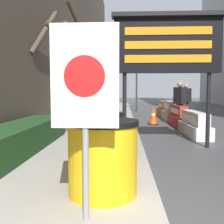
{
  "coord_description": "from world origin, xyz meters",
  "views": [
    {
      "loc": [
        -0.43,
        -2.27,
        1.39
      ],
      "look_at": [
        -0.83,
        6.28,
        0.73
      ],
      "focal_mm": 42.0,
      "sensor_mm": 36.0,
      "label": 1
    }
  ],
  "objects_px": {
    "traffic_light_near_curb": "(137,65)",
    "pedestrian_worker": "(186,98)",
    "jersey_barrier_white": "(194,125)",
    "traffic_cone_mid": "(167,108)",
    "pedestrian_passerby": "(180,99)",
    "jersey_barrier_red_striped": "(178,117)",
    "message_board": "(167,45)",
    "jersey_barrier_cream": "(170,112)",
    "jersey_barrier_orange_far": "(164,110)",
    "traffic_cone_near": "(153,116)",
    "traffic_cone_far": "(174,112)",
    "barrel_drum_middle": "(98,140)",
    "warning_sign": "(85,89)",
    "barrel_drum_foreground": "(103,157)"
  },
  "relations": [
    {
      "from": "jersey_barrier_white",
      "to": "jersey_barrier_red_striped",
      "type": "xyz_separation_m",
      "value": [
        0.0,
        2.43,
        0.03
      ]
    },
    {
      "from": "traffic_light_near_curb",
      "to": "traffic_cone_near",
      "type": "bearing_deg",
      "value": -87.2
    },
    {
      "from": "message_board",
      "to": "traffic_light_near_curb",
      "type": "distance_m",
      "value": 12.13
    },
    {
      "from": "traffic_cone_far",
      "to": "barrel_drum_middle",
      "type": "bearing_deg",
      "value": -107.31
    },
    {
      "from": "traffic_light_near_curb",
      "to": "pedestrian_passerby",
      "type": "relative_size",
      "value": 2.47
    },
    {
      "from": "jersey_barrier_cream",
      "to": "jersey_barrier_orange_far",
      "type": "xyz_separation_m",
      "value": [
        0.0,
        2.04,
        -0.03
      ]
    },
    {
      "from": "warning_sign",
      "to": "traffic_light_near_curb",
      "type": "distance_m",
      "value": 16.41
    },
    {
      "from": "barrel_drum_middle",
      "to": "jersey_barrier_orange_far",
      "type": "bearing_deg",
      "value": 76.11
    },
    {
      "from": "jersey_barrier_red_striped",
      "to": "traffic_light_near_curb",
      "type": "relative_size",
      "value": 0.43
    },
    {
      "from": "jersey_barrier_red_striped",
      "to": "jersey_barrier_cream",
      "type": "xyz_separation_m",
      "value": [
        -0.0,
        2.08,
        0.05
      ]
    },
    {
      "from": "traffic_cone_mid",
      "to": "traffic_cone_far",
      "type": "bearing_deg",
      "value": -91.9
    },
    {
      "from": "jersey_barrier_white",
      "to": "pedestrian_worker",
      "type": "height_order",
      "value": "pedestrian_worker"
    },
    {
      "from": "warning_sign",
      "to": "traffic_cone_mid",
      "type": "height_order",
      "value": "warning_sign"
    },
    {
      "from": "jersey_barrier_cream",
      "to": "jersey_barrier_white",
      "type": "bearing_deg",
      "value": -90.0
    },
    {
      "from": "jersey_barrier_white",
      "to": "traffic_cone_mid",
      "type": "bearing_deg",
      "value": 86.28
    },
    {
      "from": "jersey_barrier_white",
      "to": "pedestrian_passerby",
      "type": "distance_m",
      "value": 2.74
    },
    {
      "from": "jersey_barrier_white",
      "to": "traffic_cone_mid",
      "type": "height_order",
      "value": "jersey_barrier_white"
    },
    {
      "from": "jersey_barrier_white",
      "to": "jersey_barrier_orange_far",
      "type": "xyz_separation_m",
      "value": [
        0.0,
        6.54,
        0.04
      ]
    },
    {
      "from": "jersey_barrier_white",
      "to": "pedestrian_passerby",
      "type": "bearing_deg",
      "value": 88.26
    },
    {
      "from": "jersey_barrier_white",
      "to": "traffic_light_near_curb",
      "type": "height_order",
      "value": "traffic_light_near_curb"
    },
    {
      "from": "message_board",
      "to": "traffic_cone_mid",
      "type": "relative_size",
      "value": 4.96
    },
    {
      "from": "jersey_barrier_red_striped",
      "to": "traffic_cone_near",
      "type": "height_order",
      "value": "jersey_barrier_red_striped"
    },
    {
      "from": "traffic_light_near_curb",
      "to": "jersey_barrier_white",
      "type": "bearing_deg",
      "value": -82.52
    },
    {
      "from": "barrel_drum_middle",
      "to": "jersey_barrier_cream",
      "type": "relative_size",
      "value": 0.5
    },
    {
      "from": "traffic_cone_far",
      "to": "pedestrian_passerby",
      "type": "bearing_deg",
      "value": -97.08
    },
    {
      "from": "barrel_drum_middle",
      "to": "jersey_barrier_red_striped",
      "type": "relative_size",
      "value": 0.46
    },
    {
      "from": "jersey_barrier_white",
      "to": "pedestrian_worker",
      "type": "bearing_deg",
      "value": 79.86
    },
    {
      "from": "barrel_drum_foreground",
      "to": "pedestrian_passerby",
      "type": "distance_m",
      "value": 8.34
    },
    {
      "from": "barrel_drum_middle",
      "to": "message_board",
      "type": "height_order",
      "value": "message_board"
    },
    {
      "from": "jersey_barrier_white",
      "to": "message_board",
      "type": "bearing_deg",
      "value": -123.41
    },
    {
      "from": "barrel_drum_middle",
      "to": "traffic_cone_mid",
      "type": "relative_size",
      "value": 1.36
    },
    {
      "from": "warning_sign",
      "to": "pedestrian_worker",
      "type": "height_order",
      "value": "warning_sign"
    },
    {
      "from": "message_board",
      "to": "pedestrian_worker",
      "type": "relative_size",
      "value": 1.81
    },
    {
      "from": "barrel_drum_middle",
      "to": "warning_sign",
      "type": "distance_m",
      "value": 1.94
    },
    {
      "from": "jersey_barrier_white",
      "to": "jersey_barrier_orange_far",
      "type": "height_order",
      "value": "jersey_barrier_orange_far"
    },
    {
      "from": "jersey_barrier_red_striped",
      "to": "pedestrian_passerby",
      "type": "distance_m",
      "value": 0.75
    },
    {
      "from": "message_board",
      "to": "traffic_cone_mid",
      "type": "height_order",
      "value": "message_board"
    },
    {
      "from": "traffic_cone_near",
      "to": "traffic_cone_far",
      "type": "relative_size",
      "value": 1.22
    },
    {
      "from": "jersey_barrier_white",
      "to": "pedestrian_passerby",
      "type": "xyz_separation_m",
      "value": [
        0.08,
        2.64,
        0.74
      ]
    },
    {
      "from": "jersey_barrier_orange_far",
      "to": "traffic_cone_far",
      "type": "distance_m",
      "value": 0.82
    },
    {
      "from": "pedestrian_worker",
      "to": "pedestrian_passerby",
      "type": "height_order",
      "value": "pedestrian_passerby"
    },
    {
      "from": "message_board",
      "to": "traffic_light_near_curb",
      "type": "relative_size",
      "value": 0.73
    },
    {
      "from": "pedestrian_worker",
      "to": "traffic_cone_near",
      "type": "bearing_deg",
      "value": 81.87
    },
    {
      "from": "barrel_drum_foreground",
      "to": "message_board",
      "type": "bearing_deg",
      "value": 69.66
    },
    {
      "from": "traffic_light_near_curb",
      "to": "pedestrian_worker",
      "type": "xyz_separation_m",
      "value": [
        2.29,
        -5.08,
        -2.18
      ]
    },
    {
      "from": "traffic_cone_far",
      "to": "jersey_barrier_white",
      "type": "bearing_deg",
      "value": -94.7
    },
    {
      "from": "traffic_cone_mid",
      "to": "jersey_barrier_white",
      "type": "bearing_deg",
      "value": -93.72
    },
    {
      "from": "traffic_cone_far",
      "to": "jersey_barrier_cream",
      "type": "bearing_deg",
      "value": -109.41
    },
    {
      "from": "jersey_barrier_orange_far",
      "to": "jersey_barrier_white",
      "type": "bearing_deg",
      "value": -90.0
    },
    {
      "from": "warning_sign",
      "to": "traffic_cone_far",
      "type": "relative_size",
      "value": 3.04
    }
  ]
}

